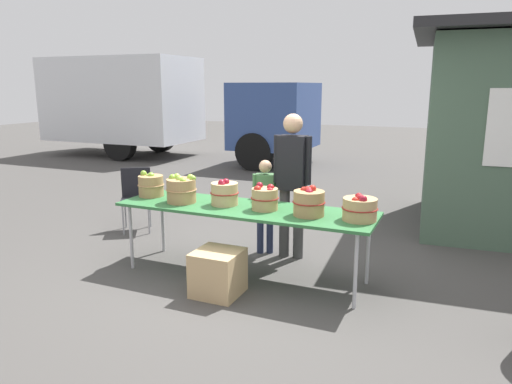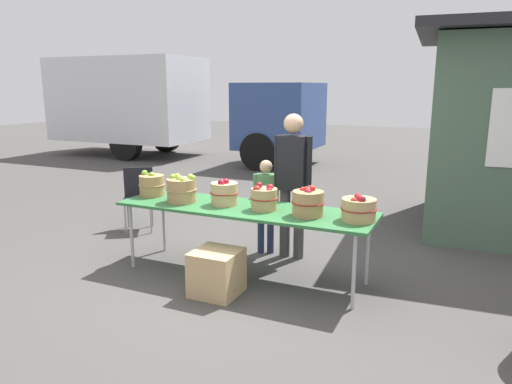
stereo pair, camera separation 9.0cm
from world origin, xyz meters
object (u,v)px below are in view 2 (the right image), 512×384
vendor_adult (293,175)px  child_customer (266,199)px  apple_basket_red_1 (264,198)px  apple_basket_red_2 (308,202)px  folding_chair (138,194)px  apple_basket_green_0 (152,185)px  produce_crate (217,272)px  apple_basket_red_0 (224,193)px  market_table (244,211)px  box_truck (160,104)px  apple_basket_red_3 (359,209)px  apple_basket_green_1 (182,189)px

vendor_adult → child_customer: bearing=-4.1°
apple_basket_red_1 → apple_basket_red_2: (0.47, -0.03, 0.01)m
folding_chair → apple_basket_green_0: bearing=-77.8°
vendor_adult → produce_crate: bearing=73.5°
vendor_adult → apple_basket_red_0: bearing=52.5°
apple_basket_red_0 → child_customer: (0.16, 0.73, -0.21)m
child_customer → produce_crate: child_customer is taller
market_table → folding_chair: size_ratio=3.14×
box_truck → market_table: bearing=-49.7°
market_table → apple_basket_red_2: apple_basket_red_2 is taller
apple_basket_red_2 → folding_chair: apple_basket_red_2 is taller
apple_basket_red_2 → vendor_adult: 0.89m
market_table → apple_basket_red_0: size_ratio=8.95×
vendor_adult → child_customer: 0.46m
apple_basket_red_2 → folding_chair: bearing=161.0°
apple_basket_red_2 → folding_chair: (-2.78, 0.96, -0.37)m
apple_basket_red_1 → apple_basket_red_2: apple_basket_red_2 is taller
vendor_adult → produce_crate: size_ratio=3.84×
apple_basket_red_3 → vendor_adult: 1.19m
produce_crate → apple_basket_green_1: bearing=146.0°
market_table → apple_basket_green_0: apple_basket_green_0 is taller
folding_chair → apple_basket_red_1: bearing=-55.3°
market_table → box_truck: size_ratio=0.35×
apple_basket_green_1 → apple_basket_red_0: apple_basket_green_1 is taller
apple_basket_green_1 → child_customer: 1.06m
apple_basket_red_1 → folding_chair: bearing=158.1°
apple_basket_red_1 → apple_basket_red_3: 0.96m
market_table → box_truck: bearing=130.8°
apple_basket_green_0 → apple_basket_red_2: (1.89, -0.09, 0.01)m
apple_basket_red_1 → vendor_adult: size_ratio=0.17×
apple_basket_red_0 → produce_crate: 0.87m
apple_basket_red_0 → vendor_adult: vendor_adult is taller
apple_basket_red_1 → apple_basket_red_0: bearing=177.7°
market_table → child_customer: size_ratio=2.38×
apple_basket_red_3 → apple_basket_red_0: bearing=179.0°
apple_basket_red_0 → apple_basket_red_2: bearing=-3.2°
child_customer → produce_crate: size_ratio=2.60×
apple_basket_green_1 → folding_chair: size_ratio=0.38×
market_table → apple_basket_red_3: apple_basket_red_3 is taller
apple_basket_red_0 → apple_basket_red_2: 0.94m
apple_basket_green_1 → produce_crate: (0.67, -0.45, -0.67)m
apple_basket_green_0 → apple_basket_red_0: apple_basket_green_0 is taller
apple_basket_green_1 → apple_basket_red_2: 1.41m
apple_basket_red_2 → box_truck: box_truck is taller
apple_basket_green_0 → produce_crate: apple_basket_green_0 is taller
apple_basket_red_0 → apple_basket_red_1: apple_basket_red_0 is taller
vendor_adult → child_customer: (-0.33, 0.01, -0.32)m
market_table → vendor_adult: vendor_adult is taller
vendor_adult → folding_chair: 2.40m
apple_basket_red_2 → apple_basket_red_1: bearing=175.9°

